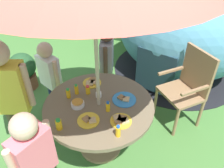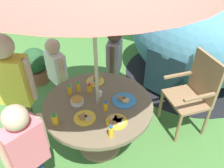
{
  "view_description": "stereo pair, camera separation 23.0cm",
  "coord_description": "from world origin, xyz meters",
  "px_view_note": "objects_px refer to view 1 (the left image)",
  "views": [
    {
      "loc": [
        0.8,
        -1.57,
        2.27
      ],
      "look_at": [
        0.1,
        0.13,
        0.9
      ],
      "focal_mm": 36.1,
      "sensor_mm": 36.0,
      "label": 1
    },
    {
      "loc": [
        1.01,
        -1.47,
        2.27
      ],
      "look_at": [
        0.1,
        0.13,
        0.9
      ],
      "focal_mm": 36.1,
      "sensor_mm": 36.0,
      "label": 2
    }
  ],
  "objects_px": {
    "potted_plant": "(23,70)",
    "juice_bottle_far_right": "(88,90)",
    "plate_center_front": "(124,99)",
    "plate_center_back": "(89,120)",
    "child_in_yellow_shirt": "(8,88)",
    "child_in_white_shirt": "(49,71)",
    "snack_bowl": "(78,103)",
    "juice_bottle_back_edge": "(108,107)",
    "cup_near": "(99,95)",
    "juice_bottle_near_right": "(68,93)",
    "juice_bottle_far_left": "(59,124)",
    "child_in_grey_shirt": "(107,56)",
    "plate_near_left": "(121,120)",
    "garden_table": "(99,113)",
    "wooden_chair": "(188,85)",
    "juice_bottle_mid_left": "(76,89)",
    "plate_mid_right": "(92,82)",
    "juice_bottle_front_edge": "(118,131)",
    "dome_tent": "(182,31)",
    "child_in_pink_shirt": "(33,155)"
  },
  "relations": [
    {
      "from": "potted_plant",
      "to": "juice_bottle_far_right",
      "type": "relative_size",
      "value": 5.8
    },
    {
      "from": "juice_bottle_mid_left",
      "to": "juice_bottle_front_edge",
      "type": "xyz_separation_m",
      "value": [
        0.64,
        -0.39,
        0.0
      ]
    },
    {
      "from": "child_in_yellow_shirt",
      "to": "child_in_pink_shirt",
      "type": "xyz_separation_m",
      "value": [
        0.63,
        -0.46,
        -0.15
      ]
    },
    {
      "from": "juice_bottle_front_edge",
      "to": "snack_bowl",
      "type": "bearing_deg",
      "value": 158.45
    },
    {
      "from": "potted_plant",
      "to": "child_in_yellow_shirt",
      "type": "bearing_deg",
      "value": -50.61
    },
    {
      "from": "child_in_yellow_shirt",
      "to": "juice_bottle_back_edge",
      "type": "xyz_separation_m",
      "value": [
        0.96,
        0.29,
        -0.16
      ]
    },
    {
      "from": "juice_bottle_mid_left",
      "to": "juice_bottle_front_edge",
      "type": "distance_m",
      "value": 0.75
    },
    {
      "from": "garden_table",
      "to": "juice_bottle_back_edge",
      "type": "height_order",
      "value": "juice_bottle_back_edge"
    },
    {
      "from": "plate_center_front",
      "to": "juice_bottle_mid_left",
      "type": "xyz_separation_m",
      "value": [
        -0.52,
        -0.1,
        0.05
      ]
    },
    {
      "from": "plate_center_back",
      "to": "child_in_yellow_shirt",
      "type": "bearing_deg",
      "value": -174.18
    },
    {
      "from": "wooden_chair",
      "to": "dome_tent",
      "type": "bearing_deg",
      "value": 145.97
    },
    {
      "from": "juice_bottle_near_right",
      "to": "juice_bottle_mid_left",
      "type": "height_order",
      "value": "juice_bottle_mid_left"
    },
    {
      "from": "plate_near_left",
      "to": "child_in_white_shirt",
      "type": "bearing_deg",
      "value": 158.45
    },
    {
      "from": "garden_table",
      "to": "juice_bottle_near_right",
      "type": "height_order",
      "value": "juice_bottle_near_right"
    },
    {
      "from": "juice_bottle_far_left",
      "to": "child_in_grey_shirt",
      "type": "bearing_deg",
      "value": 94.1
    },
    {
      "from": "potted_plant",
      "to": "child_in_white_shirt",
      "type": "xyz_separation_m",
      "value": [
        0.8,
        -0.33,
        0.39
      ]
    },
    {
      "from": "wooden_chair",
      "to": "child_in_grey_shirt",
      "type": "bearing_deg",
      "value": -136.27
    },
    {
      "from": "juice_bottle_back_edge",
      "to": "cup_near",
      "type": "xyz_separation_m",
      "value": [
        -0.18,
        0.16,
        -0.02
      ]
    },
    {
      "from": "child_in_pink_shirt",
      "to": "juice_bottle_back_edge",
      "type": "height_order",
      "value": "child_in_pink_shirt"
    },
    {
      "from": "juice_bottle_near_right",
      "to": "plate_near_left",
      "type": "bearing_deg",
      "value": -10.44
    },
    {
      "from": "child_in_grey_shirt",
      "to": "garden_table",
      "type": "bearing_deg",
      "value": 0.0
    },
    {
      "from": "plate_center_front",
      "to": "juice_bottle_far_right",
      "type": "bearing_deg",
      "value": -173.37
    },
    {
      "from": "plate_center_back",
      "to": "juice_bottle_far_left",
      "type": "relative_size",
      "value": 1.81
    },
    {
      "from": "child_in_yellow_shirt",
      "to": "juice_bottle_near_right",
      "type": "distance_m",
      "value": 0.6
    },
    {
      "from": "child_in_grey_shirt",
      "to": "plate_mid_right",
      "type": "relative_size",
      "value": 5.43
    },
    {
      "from": "child_in_grey_shirt",
      "to": "juice_bottle_mid_left",
      "type": "xyz_separation_m",
      "value": [
        -0.01,
        -0.8,
        0.01
      ]
    },
    {
      "from": "juice_bottle_back_edge",
      "to": "cup_near",
      "type": "bearing_deg",
      "value": 138.07
    },
    {
      "from": "cup_near",
      "to": "juice_bottle_far_right",
      "type": "bearing_deg",
      "value": 176.44
    },
    {
      "from": "child_in_yellow_shirt",
      "to": "juice_bottle_near_right",
      "type": "bearing_deg",
      "value": 11.26
    },
    {
      "from": "snack_bowl",
      "to": "juice_bottle_front_edge",
      "type": "height_order",
      "value": "juice_bottle_front_edge"
    },
    {
      "from": "juice_bottle_far_right",
      "to": "juice_bottle_far_left",
      "type": "bearing_deg",
      "value": -90.62
    },
    {
      "from": "child_in_yellow_shirt",
      "to": "child_in_grey_shirt",
      "type": "bearing_deg",
      "value": 43.46
    },
    {
      "from": "cup_near",
      "to": "dome_tent",
      "type": "bearing_deg",
      "value": 73.45
    },
    {
      "from": "juice_bottle_near_right",
      "to": "juice_bottle_back_edge",
      "type": "bearing_deg",
      "value": -3.54
    },
    {
      "from": "plate_mid_right",
      "to": "plate_center_back",
      "type": "height_order",
      "value": "same"
    },
    {
      "from": "juice_bottle_near_right",
      "to": "juice_bottle_mid_left",
      "type": "relative_size",
      "value": 0.95
    },
    {
      "from": "plate_center_back",
      "to": "juice_bottle_front_edge",
      "type": "xyz_separation_m",
      "value": [
        0.33,
        -0.06,
        0.05
      ]
    },
    {
      "from": "plate_near_left",
      "to": "plate_center_back",
      "type": "xyz_separation_m",
      "value": [
        -0.29,
        -0.11,
        -0.0
      ]
    },
    {
      "from": "plate_mid_right",
      "to": "wooden_chair",
      "type": "bearing_deg",
      "value": 28.98
    },
    {
      "from": "child_in_grey_shirt",
      "to": "potted_plant",
      "type": "bearing_deg",
      "value": -98.7
    },
    {
      "from": "juice_bottle_near_right",
      "to": "juice_bottle_mid_left",
      "type": "bearing_deg",
      "value": 61.17
    },
    {
      "from": "plate_center_back",
      "to": "child_in_white_shirt",
      "type": "bearing_deg",
      "value": 146.51
    },
    {
      "from": "wooden_chair",
      "to": "juice_bottle_mid_left",
      "type": "height_order",
      "value": "wooden_chair"
    },
    {
      "from": "child_in_white_shirt",
      "to": "snack_bowl",
      "type": "bearing_deg",
      "value": -12.49
    },
    {
      "from": "garden_table",
      "to": "juice_bottle_front_edge",
      "type": "xyz_separation_m",
      "value": [
        0.34,
        -0.32,
        0.18
      ]
    },
    {
      "from": "child_in_white_shirt",
      "to": "child_in_yellow_shirt",
      "type": "relative_size",
      "value": 0.78
    },
    {
      "from": "juice_bottle_back_edge",
      "to": "juice_bottle_front_edge",
      "type": "bearing_deg",
      "value": -51.3
    },
    {
      "from": "dome_tent",
      "to": "juice_bottle_near_right",
      "type": "bearing_deg",
      "value": -99.06
    },
    {
      "from": "dome_tent",
      "to": "snack_bowl",
      "type": "xyz_separation_m",
      "value": [
        -0.72,
        -2.2,
        -0.02
      ]
    },
    {
      "from": "plate_center_back",
      "to": "juice_bottle_front_edge",
      "type": "relative_size",
      "value": 1.71
    }
  ]
}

